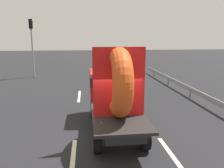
# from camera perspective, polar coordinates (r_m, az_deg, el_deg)

# --- Properties ---
(ground_plane) EXTENTS (120.00, 120.00, 0.00)m
(ground_plane) POSITION_cam_1_polar(r_m,az_deg,el_deg) (9.41, -1.42, -12.91)
(ground_plane) COLOR black
(flatbed_truck) EXTENTS (2.02, 5.55, 3.65)m
(flatbed_truck) POSITION_cam_1_polar(r_m,az_deg,el_deg) (9.58, 0.41, -1.45)
(flatbed_truck) COLOR black
(flatbed_truck) RESTS_ON ground_plane
(distant_sedan) EXTENTS (1.67, 3.90, 1.27)m
(distant_sedan) POSITION_cam_1_polar(r_m,az_deg,el_deg) (28.59, 2.35, 5.49)
(distant_sedan) COLOR black
(distant_sedan) RESTS_ON ground_plane
(traffic_light) EXTENTS (0.42, 0.36, 5.66)m
(traffic_light) POSITION_cam_1_polar(r_m,az_deg,el_deg) (23.14, -20.08, 10.72)
(traffic_light) COLOR gray
(traffic_light) RESTS_ON ground_plane
(guardrail) EXTENTS (0.10, 16.08, 0.71)m
(guardrail) POSITION_cam_1_polar(r_m,az_deg,el_deg) (17.35, 16.83, 0.13)
(guardrail) COLOR gray
(guardrail) RESTS_ON ground_plane
(lane_dash_left_near) EXTENTS (0.16, 2.89, 0.01)m
(lane_dash_left_near) POSITION_cam_1_polar(r_m,az_deg,el_deg) (7.77, -10.13, -18.87)
(lane_dash_left_near) COLOR beige
(lane_dash_left_near) RESTS_ON ground_plane
(lane_dash_left_far) EXTENTS (0.16, 2.91, 0.01)m
(lane_dash_left_far) POSITION_cam_1_polar(r_m,az_deg,el_deg) (15.26, -8.51, -3.12)
(lane_dash_left_far) COLOR beige
(lane_dash_left_far) RESTS_ON ground_plane
(lane_dash_right_near) EXTENTS (0.16, 2.93, 0.01)m
(lane_dash_right_near) POSITION_cam_1_polar(r_m,az_deg,el_deg) (8.04, 15.78, -18.01)
(lane_dash_right_near) COLOR beige
(lane_dash_right_near) RESTS_ON ground_plane
(lane_dash_right_far) EXTENTS (0.16, 2.09, 0.01)m
(lane_dash_right_far) POSITION_cam_1_polar(r_m,az_deg,el_deg) (15.40, 4.10, -2.87)
(lane_dash_right_far) COLOR beige
(lane_dash_right_far) RESTS_ON ground_plane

